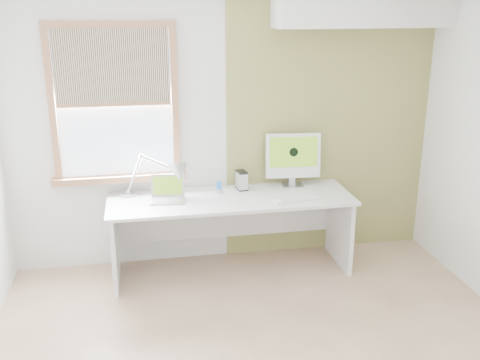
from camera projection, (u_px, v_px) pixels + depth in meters
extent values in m
cube|color=tan|center=(267.00, 360.00, 3.92)|extent=(4.00, 3.50, 0.02)
cube|color=white|center=(226.00, 126.00, 5.16)|extent=(4.00, 0.02, 2.60)
cube|color=white|center=(392.00, 349.00, 1.87)|extent=(4.00, 0.02, 2.60)
cube|color=olive|center=(329.00, 123.00, 5.31)|extent=(2.00, 0.02, 2.60)
cube|color=white|center=(363.00, 3.00, 4.85)|extent=(1.60, 0.40, 0.42)
cube|color=#A66B48|center=(52.00, 106.00, 4.78)|extent=(0.06, 0.06, 1.42)
cube|color=#A66B48|center=(175.00, 102.00, 4.96)|extent=(0.06, 0.06, 1.42)
cube|color=#A66B48|center=(109.00, 24.00, 4.66)|extent=(1.00, 0.06, 0.06)
cube|color=#A66B48|center=(120.00, 178.00, 5.06)|extent=(1.20, 0.14, 0.06)
cube|color=#D1E2F9|center=(115.00, 104.00, 4.89)|extent=(1.00, 0.01, 1.30)
cube|color=beige|center=(112.00, 67.00, 4.74)|extent=(0.98, 0.02, 0.65)
cube|color=#A66B48|center=(115.00, 105.00, 4.85)|extent=(0.98, 0.03, 0.03)
cube|color=silver|center=(231.00, 199.00, 4.98)|extent=(2.20, 0.70, 0.03)
cube|color=silver|center=(115.00, 245.00, 4.91)|extent=(0.04, 0.64, 0.70)
cube|color=silver|center=(340.00, 228.00, 5.28)|extent=(0.04, 0.64, 0.70)
cube|color=silver|center=(226.00, 214.00, 5.36)|extent=(2.08, 0.02, 0.48)
cylinder|color=#B3B6B8|center=(128.00, 194.00, 5.04)|extent=(0.19, 0.19, 0.02)
sphere|color=#B3B6B8|center=(128.00, 192.00, 5.03)|extent=(0.06, 0.06, 0.05)
cylinder|color=#B3B6B8|center=(134.00, 174.00, 4.98)|extent=(0.16, 0.06, 0.35)
sphere|color=#B3B6B8|center=(141.00, 156.00, 4.92)|extent=(0.05, 0.05, 0.04)
cylinder|color=#B3B6B8|center=(158.00, 163.00, 4.92)|extent=(0.31, 0.13, 0.14)
sphere|color=#B3B6B8|center=(175.00, 170.00, 4.91)|extent=(0.05, 0.05, 0.04)
cone|color=#B3B6B8|center=(179.00, 173.00, 4.92)|extent=(0.22, 0.26, 0.21)
cube|color=#B3B6B8|center=(167.00, 200.00, 4.89)|extent=(0.32, 0.24, 0.02)
cube|color=#B2B5B7|center=(167.00, 199.00, 4.88)|extent=(0.27, 0.16, 0.00)
cube|color=#B3B6B8|center=(168.00, 185.00, 4.95)|extent=(0.30, 0.10, 0.19)
cube|color=#5B861A|center=(168.00, 186.00, 4.95)|extent=(0.26, 0.08, 0.16)
cylinder|color=#B3B6B8|center=(219.00, 192.00, 5.09)|extent=(0.08, 0.08, 0.02)
cube|color=#B3B6B8|center=(219.00, 185.00, 5.07)|extent=(0.05, 0.02, 0.11)
cube|color=#194C99|center=(219.00, 185.00, 5.07)|extent=(0.04, 0.01, 0.08)
cube|color=#B3B6B8|center=(241.00, 180.00, 5.17)|extent=(0.10, 0.15, 0.18)
cube|color=black|center=(241.00, 172.00, 5.14)|extent=(0.11, 0.15, 0.01)
cube|color=black|center=(241.00, 189.00, 5.19)|extent=(0.11, 0.15, 0.01)
cube|color=#B3B6B8|center=(292.00, 185.00, 5.28)|extent=(0.20, 0.18, 0.01)
cube|color=#B3B6B8|center=(292.00, 175.00, 5.29)|extent=(0.06, 0.03, 0.17)
cube|color=white|center=(293.00, 156.00, 5.22)|extent=(0.52, 0.13, 0.42)
cube|color=#5B861A|center=(294.00, 152.00, 5.17)|extent=(0.45, 0.07, 0.28)
cylinder|color=black|center=(294.00, 152.00, 5.17)|extent=(0.08, 0.02, 0.08)
cube|color=white|center=(297.00, 199.00, 4.91)|extent=(0.46, 0.19, 0.02)
cube|color=white|center=(298.00, 198.00, 4.91)|extent=(0.42, 0.15, 0.00)
ellipsoid|color=white|center=(281.00, 201.00, 4.85)|extent=(0.08, 0.12, 0.03)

